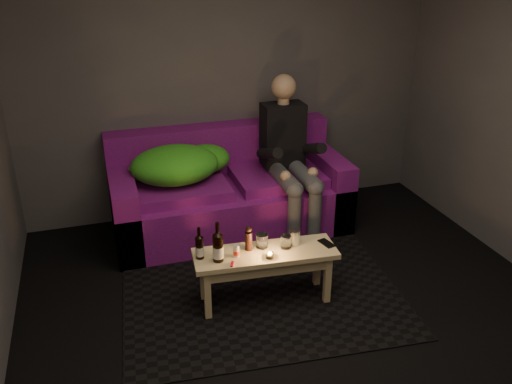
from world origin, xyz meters
The scene contains 17 objects.
floor centered at (0.00, 0.00, 0.00)m, with size 4.50×4.50×0.00m, color black.
room centered at (0.00, 0.47, 1.64)m, with size 4.50×4.50×4.50m.
rug centered at (-0.19, 0.61, 0.00)m, with size 2.11×1.54×0.01m, color black.
sofa centered at (-0.14, 1.82, 0.33)m, with size 2.15×0.97×0.92m.
green_blanket centered at (-0.58, 1.81, 0.70)m, with size 0.95×0.64×0.32m.
person centered at (0.40, 1.65, 0.74)m, with size 0.39×0.89×1.43m.
coffee_table centered at (-0.19, 0.56, 0.36)m, with size 1.08×0.42×0.43m.
beer_bottle_a centered at (-0.66, 0.61, 0.52)m, with size 0.06×0.06×0.25m.
beer_bottle_b centered at (-0.54, 0.54, 0.54)m, with size 0.08×0.08×0.30m.
salt_shaker centered at (-0.41, 0.56, 0.48)m, with size 0.04×0.04×0.09m, color silver.
pepper_mill centered at (-0.29, 0.62, 0.50)m, with size 0.05×0.05×0.15m, color black.
tumbler_back centered at (-0.19, 0.63, 0.48)m, with size 0.09×0.09×0.10m, color white.
tealight centered at (-0.18, 0.47, 0.45)m, with size 0.06×0.06×0.04m.
tumbler_front centered at (-0.02, 0.57, 0.48)m, with size 0.08×0.08×0.10m, color white.
steel_cup centered at (0.06, 0.60, 0.49)m, with size 0.09×0.09×0.12m, color silver.
smartphone centered at (0.29, 0.53, 0.44)m, with size 0.07×0.14×0.01m, color black.
red_lighter centered at (-0.46, 0.46, 0.44)m, with size 0.02×0.07×0.01m, color red.
Camera 1 is at (-1.27, -2.69, 2.47)m, focal length 38.00 mm.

